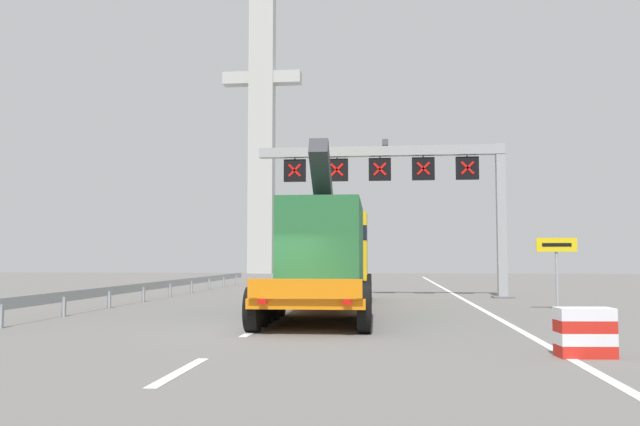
{
  "coord_description": "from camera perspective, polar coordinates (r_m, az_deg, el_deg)",
  "views": [
    {
      "loc": [
        2.93,
        -15.97,
        1.82
      ],
      "look_at": [
        0.29,
        9.23,
        3.58
      ],
      "focal_mm": 35.76,
      "sensor_mm": 36.0,
      "label": 1
    }
  ],
  "objects": [
    {
      "name": "ground",
      "position": [
        16.34,
        -4.46,
        -10.36
      ],
      "size": [
        112.0,
        112.0,
        0.0
      ],
      "primitive_type": "plane",
      "color": "slate"
    },
    {
      "name": "lane_markings",
      "position": [
        30.19,
        -0.26,
        -7.42
      ],
      "size": [
        0.2,
        42.59,
        0.01
      ],
      "color": "silver",
      "rests_on": "ground"
    },
    {
      "name": "edge_line_right",
      "position": [
        28.22,
        12.75,
        -7.56
      ],
      "size": [
        0.2,
        63.0,
        0.01
      ],
      "primitive_type": "cube",
      "color": "silver",
      "rests_on": "ground"
    },
    {
      "name": "overhead_lane_gantry",
      "position": [
        29.52,
        8.04,
        3.45
      ],
      "size": [
        11.51,
        0.9,
        7.24
      ],
      "color": "#9EA0A5",
      "rests_on": "ground"
    },
    {
      "name": "heavy_haul_truck_orange",
      "position": [
        22.88,
        0.88,
        -3.55
      ],
      "size": [
        3.22,
        14.1,
        5.3
      ],
      "color": "orange",
      "rests_on": "ground"
    },
    {
      "name": "exit_sign_yellow",
      "position": [
        23.47,
        20.42,
        -3.62
      ],
      "size": [
        1.37,
        0.15,
        2.49
      ],
      "color": "#9EA0A5",
      "rests_on": "ground"
    },
    {
      "name": "crash_barrier_striped",
      "position": [
        12.77,
        22.61,
        -9.84
      ],
      "size": [
        1.04,
        0.59,
        0.9
      ],
      "color": "red",
      "rests_on": "ground"
    },
    {
      "name": "guardrail_left",
      "position": [
        30.16,
        -13.35,
        -6.26
      ],
      "size": [
        0.13,
        28.95,
        0.76
      ],
      "color": "#999EA3",
      "rests_on": "ground"
    },
    {
      "name": "bridge_pylon_distant",
      "position": [
        74.22,
        -5.21,
        8.97
      ],
      "size": [
        9.0,
        2.0,
        36.05
      ],
      "color": "#B7B7B2",
      "rests_on": "ground"
    }
  ]
}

